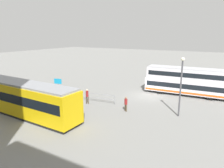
{
  "coord_description": "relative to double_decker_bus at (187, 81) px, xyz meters",
  "views": [
    {
      "loc": [
        -9.05,
        25.42,
        8.03
      ],
      "look_at": [
        3.27,
        3.93,
        2.05
      ],
      "focal_mm": 33.18,
      "sensor_mm": 36.0,
      "label": 1
    }
  ],
  "objects": [
    {
      "name": "ground_plane",
      "position": [
        4.34,
        2.98,
        -1.9
      ],
      "size": [
        160.0,
        160.0,
        0.0
      ],
      "primitive_type": "plane",
      "color": "gray"
    },
    {
      "name": "double_decker_bus",
      "position": [
        0.0,
        0.0,
        0.0
      ],
      "size": [
        10.98,
        3.07,
        3.69
      ],
      "color": "silver",
      "rests_on": "ground"
    },
    {
      "name": "tram_yellow",
      "position": [
        14.01,
        15.51,
        -0.13
      ],
      "size": [
        15.54,
        3.03,
        3.39
      ],
      "color": "#E5B70C",
      "rests_on": "ground"
    },
    {
      "name": "pedestrian_near_railing",
      "position": [
        9.41,
        9.65,
        -0.86
      ],
      "size": [
        0.39,
        0.39,
        1.79
      ],
      "color": "#4C3F2D",
      "rests_on": "ground"
    },
    {
      "name": "pedestrian_crossing",
      "position": [
        4.37,
        9.61,
        -0.99
      ],
      "size": [
        0.45,
        0.45,
        1.59
      ],
      "color": "#4C3F2D",
      "rests_on": "ground"
    },
    {
      "name": "pedestrian_railing",
      "position": [
        10.0,
        8.71,
        -1.16
      ],
      "size": [
        7.16,
        0.94,
        1.08
      ],
      "color": "gray",
      "rests_on": "ground"
    },
    {
      "name": "info_sign",
      "position": [
        15.41,
        8.2,
        -0.36
      ],
      "size": [
        1.1,
        0.29,
        2.22
      ],
      "color": "slate",
      "rests_on": "ground"
    },
    {
      "name": "street_lamp",
      "position": [
        -0.82,
        8.18,
        1.62
      ],
      "size": [
        0.36,
        0.36,
        5.91
      ],
      "color": "#4C4C51",
      "rests_on": "ground"
    }
  ]
}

